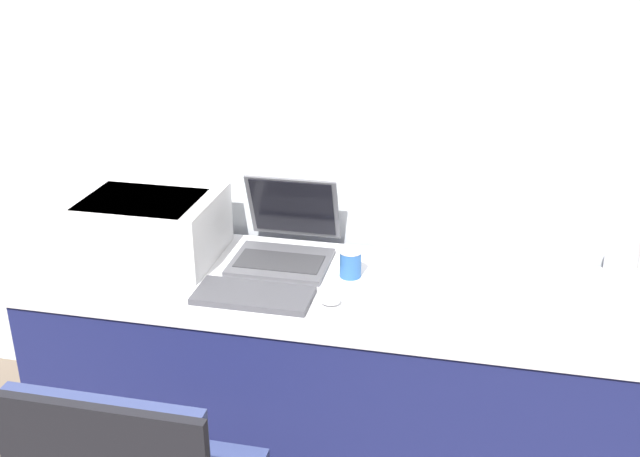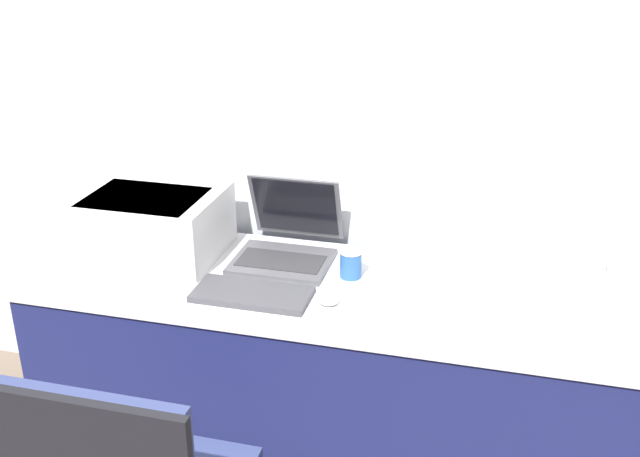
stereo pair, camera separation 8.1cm
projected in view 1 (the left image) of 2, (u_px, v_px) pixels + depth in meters
The scene contains 8 objects.
wall_back at pixel (362, 82), 2.51m from camera, with size 8.00×0.05×2.60m.
table at pixel (337, 381), 2.53m from camera, with size 1.98×0.64×0.73m.
printer at pixel (148, 224), 2.54m from camera, with size 0.47×0.38×0.22m.
laptop_left at pixel (285, 242), 2.56m from camera, with size 0.32×0.36×0.26m.
external_keyboard at pixel (253, 296), 2.30m from camera, with size 0.36×0.17×0.02m.
coffee_cup at pixel (350, 263), 2.43m from camera, with size 0.07×0.07×0.10m.
mouse at pixel (329, 299), 2.26m from camera, with size 0.07×0.05×0.04m.
metal_pitcher at pixel (622, 255), 2.37m from camera, with size 0.10×0.10×0.21m.
Camera 1 is at (0.40, -1.77, 1.84)m, focal length 42.00 mm.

